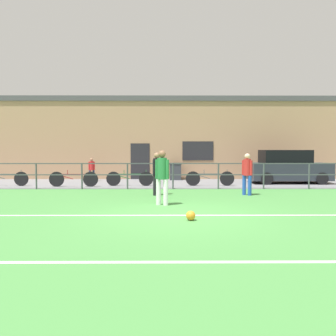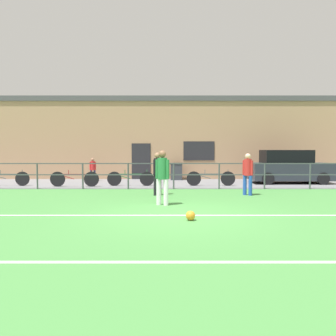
# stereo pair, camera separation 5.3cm
# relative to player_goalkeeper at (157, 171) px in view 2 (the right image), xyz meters

# --- Properties ---
(ground) EXTENTS (60.00, 44.00, 0.04)m
(ground) POSITION_rel_player_goalkeeper_xyz_m (0.65, -3.98, -0.94)
(ground) COLOR #478C42
(field_line_touchline) EXTENTS (36.00, 0.11, 0.00)m
(field_line_touchline) POSITION_rel_player_goalkeeper_xyz_m (0.65, -4.08, -0.92)
(field_line_touchline) COLOR white
(field_line_touchline) RESTS_ON ground
(field_line_hash) EXTENTS (36.00, 0.11, 0.00)m
(field_line_hash) POSITION_rel_player_goalkeeper_xyz_m (0.65, -7.88, -0.92)
(field_line_hash) COLOR white
(field_line_hash) RESTS_ON ground
(pavement_strip) EXTENTS (48.00, 5.00, 0.02)m
(pavement_strip) POSITION_rel_player_goalkeeper_xyz_m (0.65, 4.52, -0.91)
(pavement_strip) COLOR slate
(pavement_strip) RESTS_ON ground
(perimeter_fence) EXTENTS (36.07, 0.07, 1.15)m
(perimeter_fence) POSITION_rel_player_goalkeeper_xyz_m (0.65, 2.02, -0.18)
(perimeter_fence) COLOR #474C51
(perimeter_fence) RESTS_ON ground
(clubhouse_facade) EXTENTS (28.00, 2.56, 4.86)m
(clubhouse_facade) POSITION_rel_player_goalkeeper_xyz_m (0.65, 8.22, 1.51)
(clubhouse_facade) COLOR tan
(clubhouse_facade) RESTS_ON ground
(player_goalkeeper) EXTENTS (0.32, 0.37, 1.63)m
(player_goalkeeper) POSITION_rel_player_goalkeeper_xyz_m (0.00, 0.00, 0.00)
(player_goalkeeper) COLOR black
(player_goalkeeper) RESTS_ON ground
(player_striker) EXTENTS (0.43, 0.30, 1.71)m
(player_striker) POSITION_rel_player_goalkeeper_xyz_m (0.22, -2.38, 0.05)
(player_striker) COLOR white
(player_striker) RESTS_ON ground
(player_winger) EXTENTS (0.35, 0.33, 1.59)m
(player_winger) POSITION_rel_player_goalkeeper_xyz_m (3.43, -0.03, -0.02)
(player_winger) COLOR blue
(player_winger) RESTS_ON ground
(soccer_ball_match) EXTENTS (0.23, 0.23, 0.23)m
(soccer_ball_match) POSITION_rel_player_goalkeeper_xyz_m (0.95, -4.73, -0.81)
(soccer_ball_match) COLOR orange
(soccer_ball_match) RESTS_ON ground
(spectator_child) EXTENTS (0.34, 0.22, 1.27)m
(spectator_child) POSITION_rel_player_goalkeeper_xyz_m (-3.70, 5.65, -0.18)
(spectator_child) COLOR #232D4C
(spectator_child) RESTS_ON pavement_strip
(parked_car_red) EXTENTS (3.99, 1.84, 1.70)m
(parked_car_red) POSITION_rel_player_goalkeeper_xyz_m (6.60, 4.58, -0.11)
(parked_car_red) COLOR #282D38
(parked_car_red) RESTS_ON pavement_strip
(bicycle_parked_0) EXTENTS (2.31, 0.04, 0.78)m
(bicycle_parked_0) POSITION_rel_player_goalkeeper_xyz_m (2.43, 3.22, -0.55)
(bicycle_parked_0) COLOR black
(bicycle_parked_0) RESTS_ON pavement_strip
(bicycle_parked_1) EXTENTS (2.22, 0.04, 0.77)m
(bicycle_parked_1) POSITION_rel_player_goalkeeper_xyz_m (-1.38, 3.18, -0.55)
(bicycle_parked_1) COLOR black
(bicycle_parked_1) RESTS_ON pavement_strip
(bicycle_parked_2) EXTENTS (2.27, 0.04, 0.79)m
(bicycle_parked_2) POSITION_rel_player_goalkeeper_xyz_m (-3.95, 2.86, -0.54)
(bicycle_parked_2) COLOR black
(bicycle_parked_2) RESTS_ON pavement_strip
(bicycle_parked_3) EXTENTS (2.21, 0.04, 0.77)m
(bicycle_parked_3) POSITION_rel_player_goalkeeper_xyz_m (-7.27, 3.18, -0.55)
(bicycle_parked_3) COLOR black
(bicycle_parked_3) RESTS_ON pavement_strip
(trash_bin_0) EXTENTS (0.68, 0.57, 0.96)m
(trash_bin_0) POSITION_rel_player_goalkeeper_xyz_m (0.88, 6.51, -0.42)
(trash_bin_0) COLOR #33383D
(trash_bin_0) RESTS_ON pavement_strip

